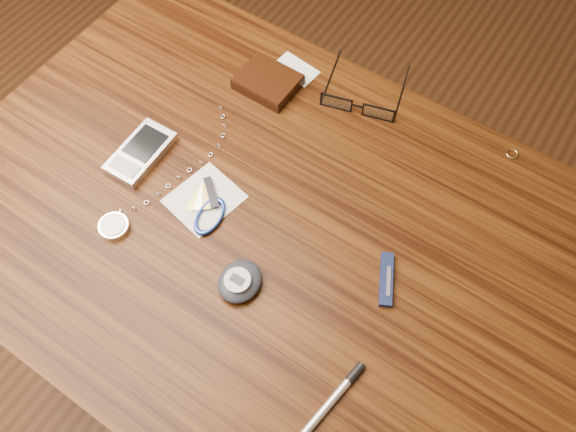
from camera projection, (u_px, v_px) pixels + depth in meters
name	position (u px, v px, depth m)	size (l,w,h in m)	color
ground	(273.00, 353.00, 1.50)	(3.80, 3.80, 0.00)	#472814
desk	(265.00, 249.00, 0.93)	(1.00, 0.70, 0.75)	#361B08
wallet_and_card	(268.00, 81.00, 0.96)	(0.11, 0.13, 0.02)	black
eyeglasses	(358.00, 105.00, 0.93)	(0.16, 0.16, 0.03)	black
gold_ring	(512.00, 154.00, 0.90)	(0.02, 0.02, 0.00)	tan
pocket_watch	(119.00, 222.00, 0.83)	(0.07, 0.29, 0.01)	silver
pda_phone	(141.00, 153.00, 0.89)	(0.07, 0.12, 0.02)	#ACACB1
pedometer	(240.00, 281.00, 0.78)	(0.06, 0.07, 0.03)	black
notepad_keys	(207.00, 207.00, 0.85)	(0.11, 0.12, 0.01)	silver
pocket_knife	(386.00, 279.00, 0.79)	(0.05, 0.08, 0.01)	#111439
silver_pen	(334.00, 398.00, 0.71)	(0.03, 0.14, 0.01)	silver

